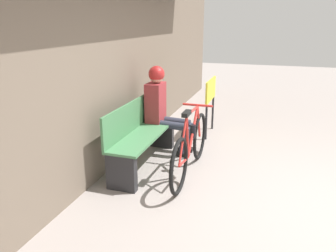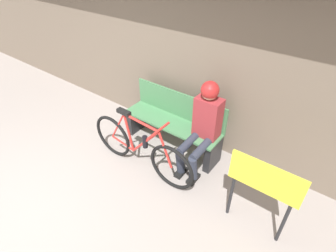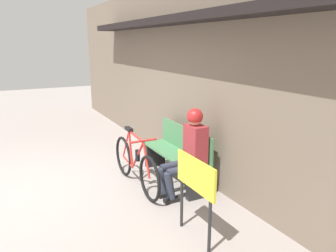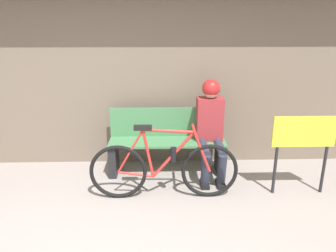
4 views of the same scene
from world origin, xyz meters
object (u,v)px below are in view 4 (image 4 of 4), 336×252
at_px(person_seated, 211,123).
at_px(park_bench_near, 167,144).
at_px(bicycle, 164,169).
at_px(signboard, 304,138).

bearing_deg(person_seated, park_bench_near, 168.27).
height_order(bicycle, person_seated, person_seated).
distance_m(bicycle, person_seated, 0.92).
bearing_deg(signboard, park_bench_near, 157.77).
distance_m(bicycle, signboard, 1.64).
bearing_deg(park_bench_near, person_seated, -11.73).
distance_m(person_seated, signboard, 1.12).
bearing_deg(signboard, person_seated, 152.44).
height_order(park_bench_near, signboard, signboard).
height_order(person_seated, signboard, person_seated).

